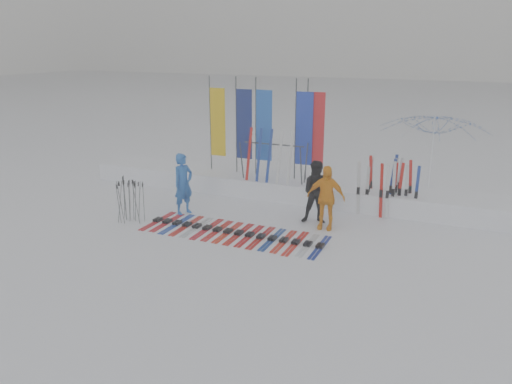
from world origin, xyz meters
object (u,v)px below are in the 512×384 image
at_px(person_blue, 183,184).
at_px(ski_row, 233,232).
at_px(tent_canopy, 430,160).
at_px(ski_rack, 274,157).
at_px(person_black, 317,192).
at_px(person_yellow, 326,197).

xyz_separation_m(person_blue, ski_row, (2.03, -0.88, -0.87)).
xyz_separation_m(tent_canopy, ski_rack, (-4.62, -1.11, -0.08)).
bearing_deg(ski_rack, person_black, -39.75).
bearing_deg(ski_row, person_blue, 156.55).
distance_m(tent_canopy, ski_rack, 4.75).
bearing_deg(person_blue, person_black, -59.48).
distance_m(person_blue, person_black, 3.89).
bearing_deg(person_black, tent_canopy, 28.82).
height_order(person_black, ski_row, person_black).
height_order(person_black, tent_canopy, tent_canopy).
xyz_separation_m(person_black, person_yellow, (0.33, -0.33, -0.01)).
xyz_separation_m(person_yellow, ski_row, (-2.11, -1.35, -0.84)).
height_order(person_blue, ski_row, person_blue).
height_order(person_yellow, ski_row, person_yellow).
xyz_separation_m(person_black, ski_row, (-1.78, -1.68, -0.85)).
xyz_separation_m(person_yellow, tent_canopy, (2.34, 3.06, 0.58)).
distance_m(person_black, person_yellow, 0.47).
distance_m(tent_canopy, ski_row, 6.43).
relative_size(person_yellow, ski_rack, 0.86).
height_order(person_black, ski_rack, ski_rack).
bearing_deg(person_black, ski_rack, 123.50).
distance_m(person_blue, person_yellow, 4.17).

